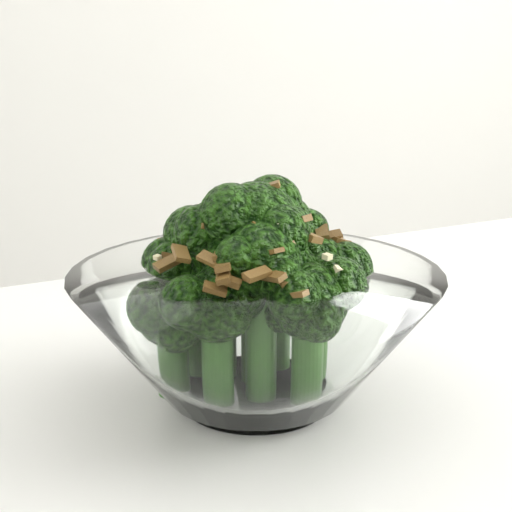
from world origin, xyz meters
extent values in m
cube|color=white|center=(0.02, -0.04, 0.73)|extent=(1.41, 1.18, 0.04)
cylinder|color=white|center=(-0.15, -0.04, 0.75)|extent=(0.10, 0.10, 0.01)
cylinder|color=#265516|center=(-0.18, -0.08, 0.79)|extent=(0.02, 0.02, 0.06)
sphere|color=#214F0E|center=(-0.18, -0.08, 0.83)|extent=(0.05, 0.05, 0.05)
cylinder|color=#265516|center=(-0.14, -0.02, 0.81)|extent=(0.02, 0.02, 0.09)
sphere|color=#214F0E|center=(-0.14, -0.02, 0.86)|extent=(0.05, 0.05, 0.05)
cylinder|color=#265516|center=(-0.19, -0.03, 0.79)|extent=(0.02, 0.02, 0.06)
sphere|color=#214F0E|center=(-0.19, -0.03, 0.84)|extent=(0.05, 0.05, 0.05)
cylinder|color=#265516|center=(-0.15, -0.07, 0.80)|extent=(0.02, 0.02, 0.08)
sphere|color=#214F0E|center=(-0.15, -0.07, 0.86)|extent=(0.05, 0.05, 0.05)
cylinder|color=#265516|center=(-0.15, 0.01, 0.79)|extent=(0.02, 0.02, 0.05)
sphere|color=#214F0E|center=(-0.15, 0.01, 0.82)|extent=(0.04, 0.04, 0.04)
cylinder|color=#265516|center=(-0.15, -0.04, 0.81)|extent=(0.02, 0.02, 0.09)
sphere|color=#214F0E|center=(-0.15, -0.04, 0.87)|extent=(0.06, 0.06, 0.06)
cylinder|color=#265516|center=(-0.21, -0.06, 0.79)|extent=(0.02, 0.02, 0.04)
sphere|color=#214F0E|center=(-0.21, -0.06, 0.82)|extent=(0.05, 0.05, 0.05)
cylinder|color=#265516|center=(-0.11, -0.04, 0.80)|extent=(0.02, 0.02, 0.06)
sphere|color=#214F0E|center=(-0.11, -0.04, 0.84)|extent=(0.05, 0.05, 0.05)
cylinder|color=#265516|center=(-0.13, -0.08, 0.79)|extent=(0.02, 0.02, 0.06)
sphere|color=#214F0E|center=(-0.13, -0.08, 0.83)|extent=(0.05, 0.05, 0.05)
cylinder|color=#265516|center=(-0.18, -0.03, 0.81)|extent=(0.02, 0.02, 0.08)
sphere|color=#214F0E|center=(-0.18, -0.03, 0.86)|extent=(0.06, 0.06, 0.06)
cube|color=olive|center=(-0.16, -0.02, 0.89)|extent=(0.01, 0.02, 0.01)
cube|color=olive|center=(-0.12, -0.07, 0.87)|extent=(0.02, 0.02, 0.01)
cube|color=olive|center=(-0.12, -0.02, 0.87)|extent=(0.02, 0.01, 0.01)
cube|color=olive|center=(-0.11, -0.02, 0.86)|extent=(0.02, 0.02, 0.01)
cube|color=olive|center=(-0.14, -0.06, 0.88)|extent=(0.02, 0.01, 0.01)
cube|color=olive|center=(-0.15, -0.03, 0.89)|extent=(0.01, 0.02, 0.01)
cube|color=olive|center=(-0.18, -0.10, 0.86)|extent=(0.01, 0.02, 0.01)
cube|color=olive|center=(-0.12, 0.00, 0.86)|extent=(0.02, 0.01, 0.01)
cube|color=olive|center=(-0.21, -0.04, 0.85)|extent=(0.01, 0.02, 0.01)
cube|color=olive|center=(-0.17, -0.10, 0.85)|extent=(0.02, 0.01, 0.01)
cube|color=olive|center=(-0.19, -0.01, 0.86)|extent=(0.02, 0.02, 0.01)
cube|color=olive|center=(-0.19, -0.08, 0.86)|extent=(0.02, 0.01, 0.01)
cube|color=olive|center=(-0.14, -0.04, 0.89)|extent=(0.01, 0.01, 0.01)
cube|color=olive|center=(-0.16, -0.10, 0.86)|extent=(0.02, 0.01, 0.01)
cube|color=olive|center=(-0.14, -0.04, 0.90)|extent=(0.02, 0.01, 0.01)
cube|color=olive|center=(-0.14, -0.08, 0.87)|extent=(0.02, 0.02, 0.01)
cube|color=olive|center=(-0.18, -0.02, 0.87)|extent=(0.01, 0.01, 0.01)
cube|color=olive|center=(-0.18, -0.10, 0.85)|extent=(0.02, 0.01, 0.01)
cube|color=olive|center=(-0.14, -0.11, 0.85)|extent=(0.02, 0.01, 0.01)
cube|color=olive|center=(-0.09, -0.02, 0.85)|extent=(0.01, 0.02, 0.01)
cube|color=olive|center=(-0.10, -0.04, 0.85)|extent=(0.02, 0.02, 0.01)
cube|color=olive|center=(-0.15, -0.10, 0.86)|extent=(0.02, 0.02, 0.01)
cube|color=olive|center=(-0.19, -0.04, 0.87)|extent=(0.01, 0.01, 0.01)
cube|color=olive|center=(-0.15, -0.04, 0.89)|extent=(0.02, 0.02, 0.01)
cube|color=olive|center=(-0.16, -0.04, 0.90)|extent=(0.01, 0.02, 0.01)
cube|color=olive|center=(-0.10, -0.04, 0.86)|extent=(0.01, 0.02, 0.01)
cube|color=olive|center=(-0.14, -0.10, 0.85)|extent=(0.02, 0.01, 0.01)
cube|color=olive|center=(-0.17, -0.06, 0.88)|extent=(0.02, 0.01, 0.01)
cube|color=olive|center=(-0.15, -0.07, 0.88)|extent=(0.02, 0.01, 0.01)
cube|color=olive|center=(-0.13, -0.03, 0.88)|extent=(0.01, 0.02, 0.01)
cube|color=olive|center=(-0.18, -0.05, 0.88)|extent=(0.01, 0.02, 0.01)
cube|color=olive|center=(-0.15, -0.09, 0.87)|extent=(0.01, 0.02, 0.01)
cube|color=olive|center=(-0.18, 0.00, 0.86)|extent=(0.02, 0.02, 0.01)
cube|color=olive|center=(-0.17, -0.05, 0.88)|extent=(0.01, 0.02, 0.01)
cube|color=olive|center=(-0.17, 0.00, 0.86)|extent=(0.01, 0.02, 0.01)
cube|color=olive|center=(-0.20, -0.07, 0.86)|extent=(0.01, 0.02, 0.01)
cube|color=olive|center=(-0.14, -0.03, 0.89)|extent=(0.02, 0.02, 0.01)
cube|color=olive|center=(-0.18, -0.05, 0.88)|extent=(0.02, 0.01, 0.01)
cube|color=olive|center=(-0.21, -0.02, 0.86)|extent=(0.01, 0.01, 0.01)
cube|color=olive|center=(-0.18, -0.10, 0.86)|extent=(0.01, 0.01, 0.01)
cube|color=olive|center=(-0.16, -0.10, 0.86)|extent=(0.02, 0.02, 0.01)
cube|color=olive|center=(-0.09, -0.02, 0.85)|extent=(0.01, 0.02, 0.01)
cube|color=olive|center=(-0.18, -0.05, 0.87)|extent=(0.02, 0.01, 0.01)
cube|color=olive|center=(-0.18, -0.09, 0.86)|extent=(0.02, 0.01, 0.01)
cube|color=olive|center=(-0.21, -0.01, 0.85)|extent=(0.01, 0.02, 0.01)
cube|color=olive|center=(-0.17, -0.03, 0.89)|extent=(0.01, 0.02, 0.01)
cube|color=olive|center=(-0.10, -0.03, 0.86)|extent=(0.02, 0.01, 0.01)
cube|color=olive|center=(-0.10, -0.02, 0.86)|extent=(0.02, 0.01, 0.01)
cube|color=olive|center=(-0.14, -0.03, 0.89)|extent=(0.02, 0.02, 0.01)
cube|color=olive|center=(-0.13, -0.06, 0.88)|extent=(0.01, 0.02, 0.01)
cube|color=olive|center=(-0.21, -0.06, 0.85)|extent=(0.02, 0.02, 0.01)
cube|color=olive|center=(-0.19, -0.03, 0.87)|extent=(0.01, 0.02, 0.01)
cube|color=olive|center=(-0.11, -0.04, 0.87)|extent=(0.01, 0.02, 0.01)
cube|color=olive|center=(-0.18, -0.01, 0.86)|extent=(0.02, 0.02, 0.01)
cube|color=beige|center=(-0.17, -0.02, 0.88)|extent=(0.01, 0.01, 0.01)
cube|color=beige|center=(-0.19, -0.02, 0.87)|extent=(0.01, 0.01, 0.01)
cube|color=beige|center=(-0.11, -0.08, 0.86)|extent=(0.01, 0.01, 0.00)
cube|color=beige|center=(-0.10, -0.08, 0.85)|extent=(0.00, 0.00, 0.00)
cube|color=beige|center=(-0.11, -0.09, 0.85)|extent=(0.01, 0.01, 0.01)
cube|color=beige|center=(-0.12, 0.00, 0.86)|extent=(0.01, 0.01, 0.01)
cube|color=beige|center=(-0.14, -0.03, 0.89)|extent=(0.01, 0.01, 0.00)
cube|color=beige|center=(-0.13, -0.03, 0.88)|extent=(0.01, 0.01, 0.01)
cube|color=beige|center=(-0.16, -0.01, 0.87)|extent=(0.01, 0.01, 0.00)
cube|color=beige|center=(-0.20, -0.02, 0.86)|extent=(0.01, 0.01, 0.01)
cube|color=beige|center=(-0.10, -0.08, 0.85)|extent=(0.01, 0.01, 0.01)
cube|color=beige|center=(-0.19, 0.01, 0.86)|extent=(0.01, 0.01, 0.00)
cube|color=beige|center=(-0.14, -0.07, 0.88)|extent=(0.01, 0.01, 0.01)
cube|color=beige|center=(-0.22, -0.05, 0.86)|extent=(0.01, 0.01, 0.00)
cube|color=beige|center=(-0.14, -0.02, 0.88)|extent=(0.01, 0.01, 0.01)
camera|label=1|loc=(-0.21, -0.53, 0.99)|focal=55.00mm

